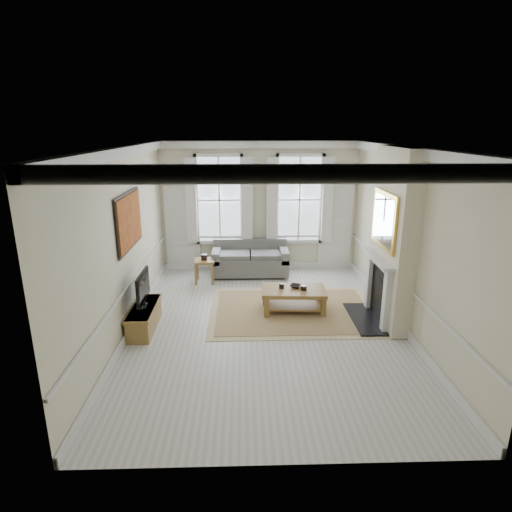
{
  "coord_description": "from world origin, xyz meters",
  "views": [
    {
      "loc": [
        -0.44,
        -7.6,
        3.72
      ],
      "look_at": [
        -0.18,
        0.59,
        1.25
      ],
      "focal_mm": 30.0,
      "sensor_mm": 36.0,
      "label": 1
    }
  ],
  "objects_px": {
    "sofa": "(250,260)",
    "coffee_table": "(294,293)",
    "side_table": "(204,264)",
    "tv_stand": "(144,318)"
  },
  "relations": [
    {
      "from": "sofa",
      "to": "coffee_table",
      "type": "relative_size",
      "value": 1.44
    },
    {
      "from": "side_table",
      "to": "coffee_table",
      "type": "distance_m",
      "value": 2.72
    },
    {
      "from": "coffee_table",
      "to": "tv_stand",
      "type": "relative_size",
      "value": 1.06
    },
    {
      "from": "sofa",
      "to": "coffee_table",
      "type": "distance_m",
      "value": 2.57
    },
    {
      "from": "side_table",
      "to": "coffee_table",
      "type": "relative_size",
      "value": 0.43
    },
    {
      "from": "sofa",
      "to": "side_table",
      "type": "bearing_deg",
      "value": -152.47
    },
    {
      "from": "coffee_table",
      "to": "tv_stand",
      "type": "bearing_deg",
      "value": -162.72
    },
    {
      "from": "sofa",
      "to": "side_table",
      "type": "relative_size",
      "value": 3.34
    },
    {
      "from": "side_table",
      "to": "tv_stand",
      "type": "bearing_deg",
      "value": -110.08
    },
    {
      "from": "sofa",
      "to": "side_table",
      "type": "distance_m",
      "value": 1.3
    }
  ]
}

